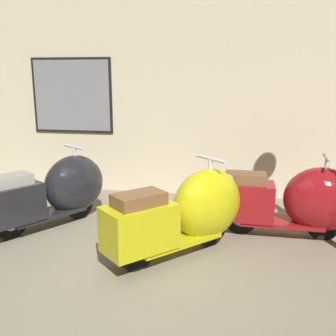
{
  "coord_description": "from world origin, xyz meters",
  "views": [
    {
      "loc": [
        0.98,
        -2.78,
        1.95
      ],
      "look_at": [
        0.17,
        1.81,
        0.85
      ],
      "focal_mm": 41.86,
      "sensor_mm": 36.0,
      "label": 1
    }
  ],
  "objects": [
    {
      "name": "showroom_back_wall",
      "position": [
        -0.19,
        3.61,
        1.98
      ],
      "size": [
        18.0,
        0.63,
        3.97
      ],
      "color": "beige",
      "rests_on": "ground"
    },
    {
      "name": "scooter_0",
      "position": [
        -1.32,
        1.85,
        0.47
      ],
      "size": [
        1.33,
        1.67,
        1.03
      ],
      "rotation": [
        0.0,
        0.0,
        0.99
      ],
      "color": "black",
      "rests_on": "ground"
    },
    {
      "name": "scooter_2",
      "position": [
        1.74,
        1.95,
        0.47
      ],
      "size": [
        1.69,
        0.56,
        1.03
      ],
      "rotation": [
        0.0,
        0.0,
        -0.02
      ],
      "color": "black",
      "rests_on": "ground"
    },
    {
      "name": "ground_plane",
      "position": [
        0.0,
        0.0,
        0.0
      ],
      "size": [
        60.0,
        60.0,
        0.0
      ],
      "primitive_type": "plane",
      "color": "gray"
    },
    {
      "name": "scooter_1",
      "position": [
        0.49,
        1.3,
        0.48
      ],
      "size": [
        1.55,
        1.59,
        1.06
      ],
      "rotation": [
        0.0,
        0.0,
        0.81
      ],
      "color": "black",
      "rests_on": "ground"
    }
  ]
}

